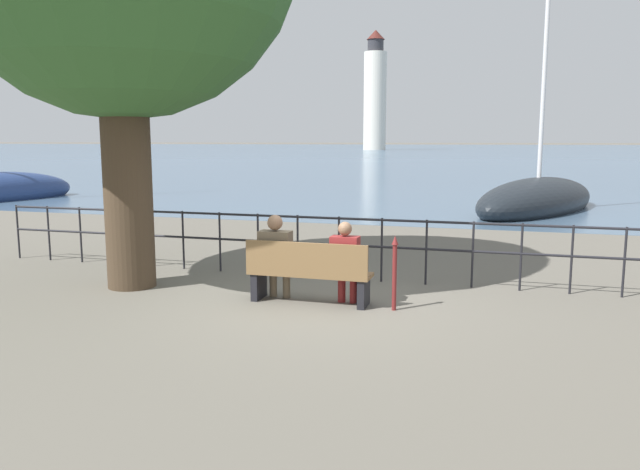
% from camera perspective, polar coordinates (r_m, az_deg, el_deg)
% --- Properties ---
extents(ground_plane, '(1000.00, 1000.00, 0.00)m').
position_cam_1_polar(ground_plane, '(8.97, -0.92, -6.18)').
color(ground_plane, '#605B51').
extents(harbor_water, '(600.00, 300.00, 0.01)m').
position_cam_1_polar(harbor_water, '(166.55, 15.84, 7.57)').
color(harbor_water, '#47607A').
rests_on(harbor_water, ground_plane).
extents(park_bench, '(1.77, 0.45, 0.90)m').
position_cam_1_polar(park_bench, '(8.81, -1.05, -3.56)').
color(park_bench, brown).
rests_on(park_bench, ground_plane).
extents(seated_person_left, '(0.46, 0.35, 1.25)m').
position_cam_1_polar(seated_person_left, '(9.00, -4.03, -1.66)').
color(seated_person_left, brown).
rests_on(seated_person_left, ground_plane).
extents(seated_person_right, '(0.39, 0.35, 1.19)m').
position_cam_1_polar(seated_person_right, '(8.70, 2.34, -2.25)').
color(seated_person_right, maroon).
rests_on(seated_person_right, ground_plane).
extents(promenade_railing, '(13.03, 0.04, 1.05)m').
position_cam_1_polar(promenade_railing, '(10.33, 1.74, -0.27)').
color(promenade_railing, black).
rests_on(promenade_railing, ground_plane).
extents(closed_umbrella, '(0.09, 0.09, 1.03)m').
position_cam_1_polar(closed_umbrella, '(8.50, 6.83, -3.09)').
color(closed_umbrella, maroon).
rests_on(closed_umbrella, ground_plane).
extents(sailboat_1, '(5.19, 8.10, 9.97)m').
position_cam_1_polar(sailboat_1, '(21.58, 19.28, 2.99)').
color(sailboat_1, black).
rests_on(sailboat_1, ground_plane).
extents(harbor_lighthouse, '(5.17, 5.17, 26.97)m').
position_cam_1_polar(harbor_lighthouse, '(147.30, 5.05, 12.65)').
color(harbor_lighthouse, silver).
rests_on(harbor_lighthouse, ground_plane).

